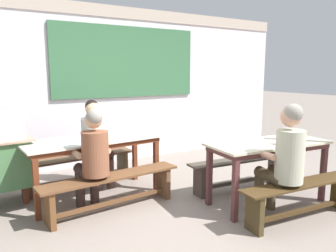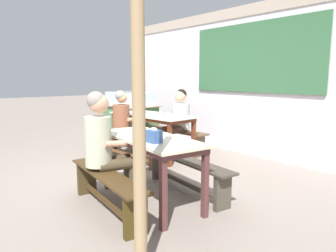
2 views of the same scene
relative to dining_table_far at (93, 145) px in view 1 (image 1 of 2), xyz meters
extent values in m
plane|color=gray|center=(0.86, -0.99, -0.70)|extent=(40.00, 40.00, 0.00)
cube|color=silver|center=(0.86, 1.51, 0.57)|extent=(7.58, 0.12, 2.55)
cube|color=#376842|center=(1.15, 1.42, 1.10)|extent=(2.70, 0.03, 1.24)
cube|color=#B9A796|center=(0.86, 1.53, 1.95)|extent=(7.58, 0.20, 0.20)
cube|color=silver|center=(0.00, 0.00, 0.07)|extent=(1.78, 0.84, 0.02)
cube|color=brown|center=(0.00, 0.00, 0.02)|extent=(1.70, 0.77, 0.06)
cube|color=brown|center=(0.76, 0.35, -0.35)|extent=(0.06, 0.06, 0.69)
cube|color=brown|center=(0.81, -0.22, -0.35)|extent=(0.06, 0.06, 0.69)
cube|color=brown|center=(-0.81, 0.22, -0.35)|extent=(0.06, 0.06, 0.69)
cube|color=brown|center=(-0.76, -0.35, -0.35)|extent=(0.06, 0.06, 0.69)
cube|color=beige|center=(1.78, -1.31, 0.07)|extent=(1.58, 0.77, 0.03)
cube|color=#532E2D|center=(1.78, -1.31, 0.02)|extent=(1.49, 0.71, 0.06)
cube|color=#532E2D|center=(2.48, -1.12, -0.35)|extent=(0.07, 0.07, 0.69)
cube|color=#532E2D|center=(2.44, -1.63, -0.35)|extent=(0.07, 0.07, 0.69)
cube|color=#532E2D|center=(1.12, -0.99, -0.35)|extent=(0.07, 0.07, 0.69)
cube|color=#532E2D|center=(1.07, -1.50, -0.35)|extent=(0.07, 0.07, 0.69)
cube|color=brown|center=(-0.04, 0.54, -0.28)|extent=(1.66, 0.44, 0.03)
cube|color=brown|center=(0.66, 0.60, -0.50)|extent=(0.08, 0.27, 0.40)
cube|color=brown|center=(-0.74, 0.48, -0.50)|extent=(0.08, 0.27, 0.40)
cube|color=brown|center=(-0.04, 0.54, -0.60)|extent=(1.36, 0.16, 0.04)
cube|color=brown|center=(0.04, -0.54, -0.28)|extent=(1.71, 0.43, 0.03)
cube|color=brown|center=(0.77, -0.48, -0.50)|extent=(0.08, 0.26, 0.40)
cube|color=brown|center=(-0.68, -0.60, -0.50)|extent=(0.08, 0.26, 0.40)
cube|color=brown|center=(0.04, -0.54, -0.60)|extent=(1.41, 0.16, 0.04)
cube|color=#423A2F|center=(1.83, -0.77, -0.28)|extent=(1.56, 0.40, 0.03)
cube|color=#464034|center=(2.48, -0.83, -0.50)|extent=(0.08, 0.22, 0.40)
cube|color=#443933|center=(1.18, -0.71, -0.50)|extent=(0.08, 0.22, 0.40)
cube|color=#423A2F|center=(1.83, -0.77, -0.60)|extent=(1.26, 0.16, 0.04)
cube|color=#422E16|center=(1.73, -1.85, -0.28)|extent=(1.56, 0.41, 0.02)
cube|color=#42351C|center=(1.08, -1.79, -0.49)|extent=(0.08, 0.23, 0.41)
cube|color=#422E16|center=(1.73, -1.85, -0.60)|extent=(1.27, 0.16, 0.04)
cylinder|color=#333333|center=(-0.81, 0.42, -0.58)|extent=(0.05, 0.05, 0.24)
cylinder|color=#3F3F3F|center=(-0.57, 0.44, 0.00)|extent=(0.10, 0.71, 0.04)
cylinder|color=#4D342D|center=(0.13, 0.20, -0.48)|extent=(0.11, 0.11, 0.43)
cylinder|color=#4D342D|center=(0.31, 0.22, -0.48)|extent=(0.11, 0.11, 0.43)
cylinder|color=#4D342D|center=(0.12, 0.38, -0.22)|extent=(0.16, 0.40, 0.13)
cylinder|color=#4D342D|center=(0.29, 0.39, -0.22)|extent=(0.16, 0.40, 0.13)
cylinder|color=#B7B7AF|center=(0.19, 0.56, 0.02)|extent=(0.33, 0.33, 0.49)
sphere|color=tan|center=(0.19, 0.54, 0.40)|extent=(0.21, 0.21, 0.21)
sphere|color=black|center=(0.19, 0.57, 0.43)|extent=(0.19, 0.19, 0.19)
cylinder|color=tan|center=(0.02, 0.36, 0.00)|extent=(0.09, 0.31, 0.11)
cylinder|color=tan|center=(0.39, 0.39, 0.00)|extent=(0.09, 0.31, 0.08)
cylinder|color=#483D28|center=(1.68, -1.48, -0.48)|extent=(0.11, 0.11, 0.43)
cylinder|color=#483D28|center=(1.50, -1.44, -0.48)|extent=(0.11, 0.11, 0.43)
cylinder|color=#483D28|center=(1.64, -1.66, -0.22)|extent=(0.21, 0.44, 0.13)
cylinder|color=#483D28|center=(1.47, -1.63, -0.22)|extent=(0.21, 0.44, 0.13)
cylinder|color=#B6BA9E|center=(1.52, -1.83, 0.05)|extent=(0.30, 0.30, 0.56)
sphere|color=tan|center=(1.52, -1.81, 0.47)|extent=(0.22, 0.22, 0.22)
sphere|color=gray|center=(1.52, -1.84, 0.51)|extent=(0.20, 0.20, 0.20)
cylinder|color=tan|center=(1.72, -1.69, 0.04)|extent=(0.13, 0.31, 0.09)
cylinder|color=tan|center=(1.39, -1.62, 0.04)|extent=(0.13, 0.31, 0.08)
cylinder|color=#45332E|center=(-0.07, -0.22, -0.48)|extent=(0.11, 0.11, 0.43)
cylinder|color=#45332E|center=(-0.25, -0.23, -0.48)|extent=(0.11, 0.11, 0.43)
cylinder|color=#45332E|center=(-0.07, -0.39, -0.22)|extent=(0.14, 0.37, 0.13)
cylinder|color=#45332E|center=(-0.25, -0.39, -0.22)|extent=(0.14, 0.37, 0.13)
cylinder|color=brown|center=(-0.15, -0.55, 0.02)|extent=(0.30, 0.30, 0.50)
sphere|color=tan|center=(-0.15, -0.53, 0.40)|extent=(0.20, 0.20, 0.20)
sphere|color=gray|center=(-0.15, -0.56, 0.44)|extent=(0.18, 0.18, 0.18)
cylinder|color=tan|center=(0.01, -0.37, 0.01)|extent=(0.08, 0.31, 0.10)
cylinder|color=tan|center=(-0.33, -0.38, 0.01)|extent=(0.08, 0.30, 0.07)
cube|color=#365692|center=(2.07, -1.46, 0.15)|extent=(0.15, 0.12, 0.13)
cube|color=white|center=(2.07, -1.46, 0.22)|extent=(0.06, 0.03, 0.02)
cylinder|color=#E14533|center=(1.80, -1.49, 0.14)|extent=(0.08, 0.08, 0.12)
cylinder|color=white|center=(1.80, -1.49, 0.21)|extent=(0.07, 0.07, 0.02)
camera|label=1|loc=(-1.28, -3.99, 0.92)|focal=34.70mm
camera|label=2|loc=(4.65, -3.36, 0.76)|focal=33.41mm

